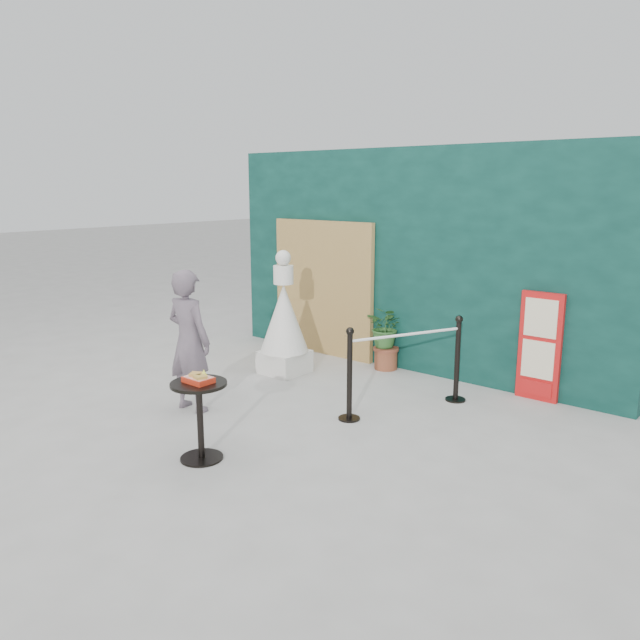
% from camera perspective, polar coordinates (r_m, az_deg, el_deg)
% --- Properties ---
extents(ground, '(60.00, 60.00, 0.00)m').
position_cam_1_polar(ground, '(6.58, -6.83, -10.26)').
color(ground, '#ADAAA5').
rests_on(ground, ground).
extents(back_wall, '(6.00, 0.30, 3.00)m').
position_cam_1_polar(back_wall, '(8.60, 8.40, 5.38)').
color(back_wall, '#092C26').
rests_on(back_wall, ground).
extents(bamboo_fence, '(1.80, 0.08, 2.00)m').
position_cam_1_polar(bamboo_fence, '(9.31, 0.26, 2.92)').
color(bamboo_fence, tan).
rests_on(bamboo_fence, ground).
extents(woman, '(0.61, 0.43, 1.61)m').
position_cam_1_polar(woman, '(7.12, -11.88, -1.88)').
color(woman, '#685964').
rests_on(woman, ground).
extents(menu_board, '(0.50, 0.07, 1.30)m').
position_cam_1_polar(menu_board, '(7.77, 19.44, -2.33)').
color(menu_board, red).
rests_on(menu_board, ground).
extents(statue, '(0.65, 0.65, 1.67)m').
position_cam_1_polar(statue, '(8.39, -3.31, -0.34)').
color(statue, silver).
rests_on(statue, ground).
extents(cafe_table, '(0.52, 0.52, 0.75)m').
position_cam_1_polar(cafe_table, '(5.90, -10.94, -7.95)').
color(cafe_table, black).
rests_on(cafe_table, ground).
extents(food_basket, '(0.26, 0.19, 0.11)m').
position_cam_1_polar(food_basket, '(5.80, -11.03, -5.27)').
color(food_basket, red).
rests_on(food_basket, cafe_table).
extents(planter, '(0.52, 0.45, 0.89)m').
position_cam_1_polar(planter, '(8.64, 6.10, -1.17)').
color(planter, brown).
rests_on(planter, ground).
extents(stanchion_barrier, '(0.84, 1.54, 1.03)m').
position_cam_1_polar(stanchion_barrier, '(7.10, 7.84, -4.35)').
color(stanchion_barrier, black).
rests_on(stanchion_barrier, ground).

